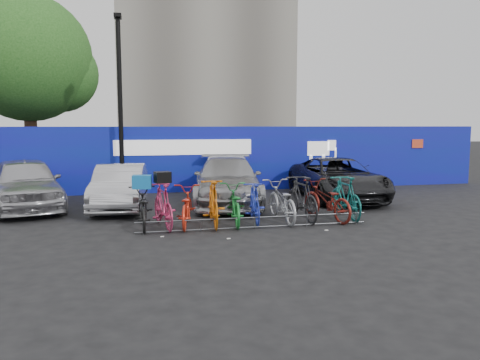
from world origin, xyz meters
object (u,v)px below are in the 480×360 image
object	(u,v)px
bike_rack	(255,222)
car_1	(120,187)
tree	(34,62)
bike_0	(143,208)
car_2	(227,180)
bike_8	(326,200)
bike_9	(345,197)
bike_5	(254,203)
lamppost	(120,101)
bike_7	(302,198)
car_0	(25,184)
bike_1	(163,205)
car_3	(337,179)
bike_4	(234,204)
bike_2	(186,207)
bike_3	(213,203)
bike_6	(281,201)

from	to	relation	value
bike_rack	car_1	xyz separation A→B (m)	(-3.20, 3.49, 0.49)
tree	bike_0	world-z (taller)	tree
car_1	car_2	distance (m)	3.27
tree	bike_rack	size ratio (longest dim) A/B	1.39
bike_8	bike_9	bearing A→B (deg)	174.66
bike_5	bike_8	size ratio (longest dim) A/B	0.86
lamppost	bike_7	world-z (taller)	lamppost
lamppost	bike_8	xyz separation A→B (m)	(5.26, -5.38, -2.76)
lamppost	bike_8	size ratio (longest dim) A/B	3.11
tree	car_0	world-z (taller)	tree
bike_1	bike_7	size ratio (longest dim) A/B	0.94
bike_7	bike_9	bearing A→B (deg)	176.14
bike_0	car_2	bearing A→B (deg)	-131.27
bike_rack	car_2	world-z (taller)	car_2
car_3	bike_8	bearing A→B (deg)	-114.85
bike_rack	car_0	bearing A→B (deg)	145.98
bike_0	bike_4	xyz separation A→B (m)	(2.24, -0.01, 0.01)
car_3	bike_4	size ratio (longest dim) A/B	2.61
car_1	bike_2	size ratio (longest dim) A/B	2.13
lamppost	bike_4	xyz separation A→B (m)	(2.84, -5.33, -2.78)
bike_5	bike_9	world-z (taller)	bike_9
tree	car_2	distance (m)	10.64
lamppost	bike_5	distance (m)	6.86
car_0	bike_1	xyz separation A→B (m)	(3.77, -3.36, -0.22)
car_0	car_3	bearing A→B (deg)	-17.70
bike_0	bike_3	xyz separation A→B (m)	(1.69, -0.13, 0.09)
car_0	bike_1	bearing A→B (deg)	-58.46
tree	bike_3	world-z (taller)	tree
bike_rack	tree	bearing A→B (deg)	122.45
tree	lamppost	xyz separation A→B (m)	(3.57, -4.66, -1.80)
bike_0	bike_9	distance (m)	5.23
bike_3	bike_8	xyz separation A→B (m)	(2.97, 0.07, -0.05)
tree	lamppost	distance (m)	6.14
car_0	bike_1	world-z (taller)	car_0
bike_rack	car_2	xyz separation A→B (m)	(0.06, 3.76, 0.57)
car_3	bike_4	xyz separation A→B (m)	(-4.16, -3.14, -0.19)
bike_7	bike_9	xyz separation A→B (m)	(1.21, -0.01, -0.02)
tree	car_1	distance (m)	9.14
car_1	bike_1	xyz separation A→B (m)	(1.08, -2.88, -0.10)
lamppost	car_2	xyz separation A→B (m)	(3.26, -2.24, -2.54)
bike_1	bike_3	size ratio (longest dim) A/B	0.96
bike_1	bike_9	bearing A→B (deg)	171.37
bike_4	bike_3	bearing A→B (deg)	18.01
bike_1	bike_4	distance (m)	1.76
bike_9	bike_8	bearing A→B (deg)	9.27
car_1	bike_6	world-z (taller)	car_1
car_3	bike_5	distance (m)	4.79
tree	bike_7	xyz separation A→B (m)	(8.20, -9.93, -4.49)
bike_0	bike_8	world-z (taller)	bike_8
car_1	tree	bearing A→B (deg)	121.21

